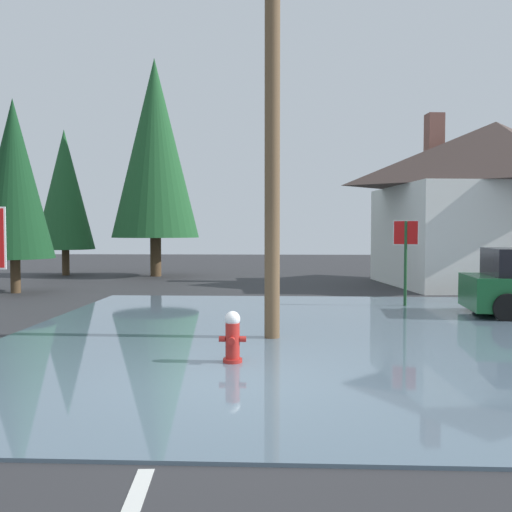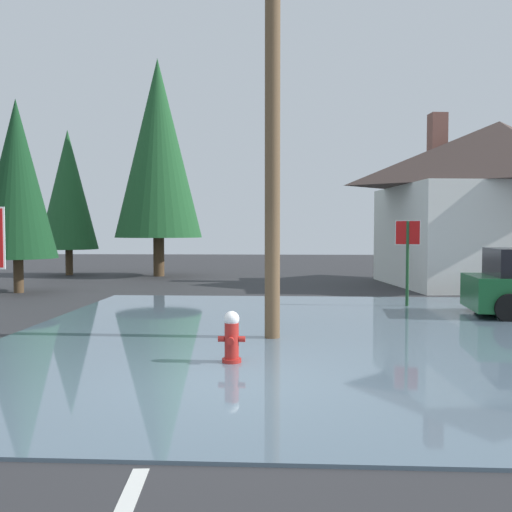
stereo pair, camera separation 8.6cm
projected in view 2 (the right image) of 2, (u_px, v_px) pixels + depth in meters
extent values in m
cube|color=#2D2D30|center=(239.00, 388.00, 7.58)|extent=(80.00, 80.00, 0.10)
cube|color=slate|center=(340.00, 335.00, 11.08)|extent=(12.55, 12.45, 0.04)
cube|color=silver|center=(189.00, 417.00, 6.27)|extent=(4.10, 0.48, 0.01)
cylinder|color=#AD231E|center=(232.00, 362.00, 8.69)|extent=(0.29, 0.29, 0.10)
cylinder|color=#AD231E|center=(232.00, 341.00, 8.68)|extent=(0.21, 0.21, 0.53)
sphere|color=white|center=(232.00, 319.00, 8.66)|extent=(0.23, 0.23, 0.23)
cylinder|color=#AD231E|center=(221.00, 339.00, 8.69)|extent=(0.10, 0.09, 0.09)
cylinder|color=#AD231E|center=(242.00, 339.00, 8.67)|extent=(0.10, 0.09, 0.09)
cylinder|color=#AD231E|center=(231.00, 341.00, 8.52)|extent=(0.10, 0.10, 0.10)
cylinder|color=brown|center=(273.00, 95.00, 10.48)|extent=(0.28, 0.28, 8.95)
cylinder|color=#1E4C28|center=(407.00, 264.00, 15.11)|extent=(0.08, 0.08, 2.26)
cube|color=white|center=(408.00, 233.00, 15.07)|extent=(0.62, 0.19, 0.64)
cube|color=red|center=(408.00, 233.00, 15.07)|extent=(0.59, 0.19, 0.60)
cube|color=silver|center=(497.00, 236.00, 21.06)|extent=(8.16, 6.95, 3.61)
pyramid|color=#473833|center=(499.00, 154.00, 20.93)|extent=(8.81, 7.50, 2.34)
cube|color=brown|center=(437.00, 142.00, 21.86)|extent=(0.67, 0.67, 2.11)
cylinder|color=black|center=(487.00, 298.00, 14.45)|extent=(0.66, 0.27, 0.64)
cylinder|color=black|center=(509.00, 308.00, 12.60)|extent=(0.66, 0.27, 0.64)
cylinder|color=#4C3823|center=(69.00, 262.00, 25.96)|extent=(0.32, 0.32, 1.17)
cone|color=#1E5128|center=(68.00, 190.00, 25.81)|extent=(2.59, 2.59, 5.32)
cylinder|color=#4C3823|center=(159.00, 257.00, 25.32)|extent=(0.47, 0.47, 1.70)
cone|color=#1E5128|center=(158.00, 148.00, 25.11)|extent=(3.77, 3.77, 7.74)
cylinder|color=#4C3823|center=(19.00, 275.00, 18.65)|extent=(0.31, 0.31, 1.12)
cone|color=#143D1E|center=(17.00, 179.00, 18.51)|extent=(2.48, 2.48, 5.09)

